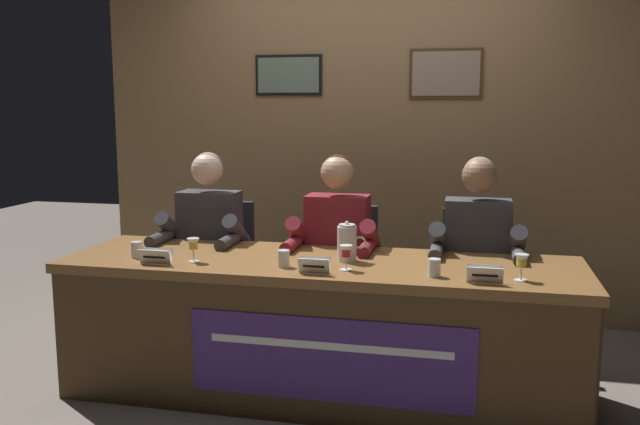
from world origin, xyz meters
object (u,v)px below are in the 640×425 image
chair_left (218,276)px  juice_glass_right (522,262)px  nameplate_right (485,275)px  nameplate_center (315,266)px  chair_center (341,283)px  water_cup_right (434,269)px  water_pitcher_central (347,243)px  conference_table (316,309)px  panelist_center (335,246)px  water_cup_center (284,259)px  chair_right (475,291)px  juice_glass_left (193,245)px  water_cup_left (137,250)px  juice_glass_center (346,253)px  panelist_left (205,239)px  panelist_right (477,252)px  nameplate_left (156,257)px

chair_left → juice_glass_right: bearing=-23.5°
nameplate_right → nameplate_center: bearing=-179.9°
chair_center → water_cup_right: bearing=-52.9°
chair_center → water_pitcher_central: size_ratio=4.33×
conference_table → panelist_center: (-0.00, 0.48, 0.23)m
water_cup_center → chair_right: 1.25m
nameplate_right → juice_glass_left: bearing=176.1°
juice_glass_left → nameplate_center: bearing=-8.8°
water_cup_left → panelist_center: bearing=29.3°
juice_glass_left → water_pitcher_central: water_pitcher_central is taller
chair_center → water_pitcher_central: 0.69m
chair_center → juice_glass_center: size_ratio=7.34×
panelist_center → panelist_left: bearing=180.0°
water_cup_left → nameplate_center: 1.00m
chair_center → chair_right: same height
chair_left → panelist_right: panelist_right is taller
panelist_right → nameplate_center: bearing=-138.7°
water_cup_left → panelist_right: (1.75, 0.54, -0.04)m
nameplate_right → water_cup_right: (-0.23, 0.07, -0.00)m
panelist_center → juice_glass_center: 0.59m
juice_glass_right → chair_right: bearing=104.2°
conference_table → water_cup_center: water_cup_center is taller
chair_left → panelist_left: (0.00, -0.20, 0.28)m
nameplate_center → water_cup_right: (0.56, 0.07, -0.00)m
juice_glass_right → water_cup_right: bearing=-178.0°
water_cup_center → chair_left: bearing=130.4°
water_cup_left → juice_glass_center: (1.13, -0.02, 0.05)m
conference_table → nameplate_right: size_ratio=16.63×
nameplate_left → panelist_center: 1.02m
conference_table → panelist_right: (0.79, 0.48, 0.23)m
chair_center → nameplate_center: 0.92m
conference_table → water_cup_center: 0.32m
juice_glass_left → chair_left: bearing=102.6°
juice_glass_center → conference_table: bearing=154.8°
panelist_left → chair_center: bearing=14.1°
nameplate_center → nameplate_right: (0.79, 0.00, 0.00)m
juice_glass_center → nameplate_center: bearing=-141.8°
panelist_right → nameplate_left: bearing=-157.5°
chair_left → chair_right: size_ratio=1.00×
nameplate_right → conference_table: bearing=167.6°
panelist_right → juice_glass_right: 0.61m
juice_glass_center → water_cup_center: bearing=-179.0°
nameplate_right → juice_glass_right: (0.16, 0.09, 0.05)m
nameplate_left → juice_glass_right: juice_glass_right is taller
conference_table → water_pitcher_central: bearing=39.7°
nameplate_center → juice_glass_right: size_ratio=1.21×
chair_center → chair_right: size_ratio=1.00×
chair_left → water_pitcher_central: water_pitcher_central is taller
conference_table → juice_glass_left: 0.71m
chair_center → water_cup_right: 1.04m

